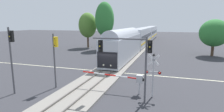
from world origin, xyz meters
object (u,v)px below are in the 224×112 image
object	(u,v)px
commuter_train	(142,36)
crossing_signal_mast	(153,71)
traffic_signal_median	(55,52)
traffic_signal_near_right	(130,52)
maple_right_background	(214,33)
pine_left_background	(88,25)
traffic_signal_near_left	(11,50)
crossing_gate_near	(132,79)
oak_behind_train	(105,19)

from	to	relation	value
commuter_train	crossing_signal_mast	size ratio (longest dim) A/B	16.30
traffic_signal_median	traffic_signal_near_right	distance (m)	7.69
maple_right_background	traffic_signal_median	bearing A→B (deg)	-126.92
crossing_signal_mast	traffic_signal_median	world-z (taller)	traffic_signal_median
traffic_signal_median	pine_left_background	xyz separation A→B (m)	(-9.97, 28.70, 2.11)
maple_right_background	traffic_signal_near_right	bearing A→B (deg)	-113.25
commuter_train	traffic_signal_median	distance (m)	37.22
commuter_train	pine_left_background	world-z (taller)	pine_left_background
commuter_train	traffic_signal_near_left	world-z (taller)	traffic_signal_near_left
pine_left_background	crossing_signal_mast	bearing A→B (deg)	-55.42
commuter_train	traffic_signal_median	world-z (taller)	commuter_train
crossing_signal_mast	crossing_gate_near	bearing A→B (deg)	169.01
traffic_signal_median	oak_behind_train	bearing A→B (deg)	99.77
commuter_train	crossing_signal_mast	bearing A→B (deg)	-79.98
crossing_signal_mast	traffic_signal_near_right	size ratio (longest dim) A/B	0.72
maple_right_background	traffic_signal_near_left	bearing A→B (deg)	-127.99
oak_behind_train	maple_right_background	xyz separation A→B (m)	(23.27, -2.10, -2.73)
oak_behind_train	pine_left_background	bearing A→B (deg)	161.36
crossing_signal_mast	oak_behind_train	world-z (taller)	oak_behind_train
traffic_signal_near_right	pine_left_background	world-z (taller)	pine_left_background
traffic_signal_near_right	maple_right_background	bearing A→B (deg)	66.75
maple_right_background	crossing_signal_mast	bearing A→B (deg)	-110.73
traffic_signal_median	maple_right_background	world-z (taller)	maple_right_background
crossing_signal_mast	maple_right_background	xyz separation A→B (m)	(9.19, 24.27, 2.09)
crossing_signal_mast	traffic_signal_near_left	world-z (taller)	traffic_signal_near_left
crossing_gate_near	traffic_signal_median	size ratio (longest dim) A/B	1.14
traffic_signal_median	crossing_signal_mast	bearing A→B (deg)	3.19
crossing_gate_near	oak_behind_train	xyz separation A→B (m)	(-12.12, 25.99, 5.81)
traffic_signal_median	traffic_signal_near_left	bearing A→B (deg)	-136.86
traffic_signal_median	pine_left_background	distance (m)	30.45
crossing_gate_near	pine_left_background	distance (m)	33.11
traffic_signal_near_left	traffic_signal_near_right	size ratio (longest dim) A/B	1.12
crossing_signal_mast	traffic_signal_near_right	distance (m)	2.83
crossing_gate_near	traffic_signal_median	xyz separation A→B (m)	(-7.49, -0.91, 2.25)
commuter_train	oak_behind_train	distance (m)	13.50
commuter_train	traffic_signal_near_left	bearing A→B (deg)	-98.21
maple_right_background	crossing_gate_near	bearing A→B (deg)	-115.00
traffic_signal_near_left	maple_right_background	distance (m)	34.72
crossing_gate_near	crossing_signal_mast	xyz separation A→B (m)	(1.96, -0.38, 0.99)
commuter_train	maple_right_background	world-z (taller)	maple_right_background
commuter_train	crossing_gate_near	distance (m)	36.49
oak_behind_train	pine_left_background	distance (m)	5.82
pine_left_background	commuter_train	bearing A→B (deg)	32.93
traffic_signal_median	oak_behind_train	xyz separation A→B (m)	(-4.63, 26.90, 3.56)
traffic_signal_median	oak_behind_train	distance (m)	27.53
commuter_train	traffic_signal_median	size ratio (longest dim) A/B	11.75
commuter_train	traffic_signal_near_right	distance (m)	38.19
traffic_signal_median	maple_right_background	distance (m)	31.03
commuter_train	pine_left_background	distance (m)	15.74
traffic_signal_median	pine_left_background	size ratio (longest dim) A/B	0.61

